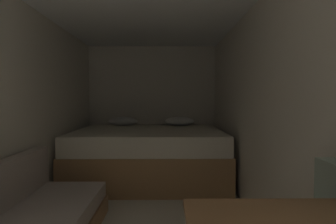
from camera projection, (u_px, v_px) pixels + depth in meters
wall_back at (152, 106)px, 5.03m from camera, size 2.36×0.05×2.14m
wall_left at (5, 113)px, 2.43m from camera, size 0.05×5.14×2.14m
wall_right at (269, 113)px, 2.44m from camera, size 0.05×5.14×2.14m
bed at (149, 154)px, 4.13m from camera, size 2.14×1.73×0.89m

